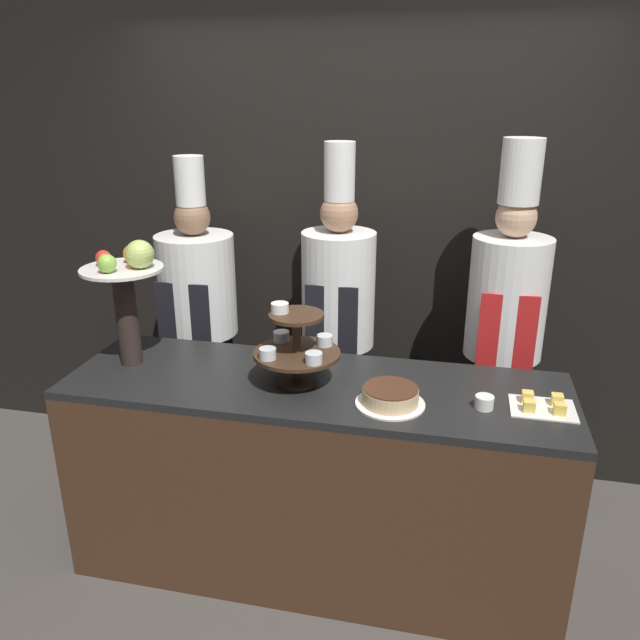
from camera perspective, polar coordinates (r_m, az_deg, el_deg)
ground_plane at (r=2.99m, az=-2.01°, el=-25.23°), size 14.00×14.00×0.00m
wall_back at (r=3.51m, az=3.34°, el=8.21°), size 10.00×0.06×2.80m
buffet_counter at (r=2.93m, az=-0.44°, el=-14.09°), size 2.17×0.67×0.95m
tiered_stand at (r=2.61m, az=-2.19°, el=-2.41°), size 0.37×0.37×0.36m
fruit_pedestal at (r=2.88m, az=-17.23°, el=2.90°), size 0.36×0.36×0.58m
cake_round at (r=2.51m, az=6.45°, el=-6.97°), size 0.28×0.28×0.08m
cup_white at (r=2.56m, az=14.79°, el=-7.28°), size 0.07×0.07×0.05m
cake_square_tray at (r=2.62m, az=19.71°, el=-7.35°), size 0.25×0.19×0.05m
chef_left at (r=3.49m, az=-11.00°, el=0.40°), size 0.42×0.42×1.82m
chef_center_left at (r=3.26m, az=1.65°, el=0.12°), size 0.38×0.38×1.91m
chef_center_right at (r=3.21m, az=16.51°, el=-0.47°), size 0.38×0.38×1.93m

